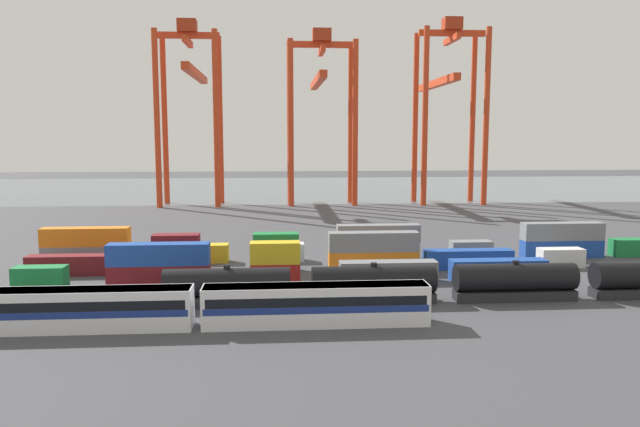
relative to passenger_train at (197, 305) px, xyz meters
name	(u,v)px	position (x,y,z in m)	size (l,w,h in m)	color
ground_plane	(325,230)	(16.98, 59.09, -2.14)	(420.00, 420.00, 0.00)	#424247
harbour_water	(302,188)	(16.98, 160.24, -2.14)	(400.00, 110.00, 0.01)	slate
passenger_train	(197,305)	(0.00, 0.00, 0.00)	(43.90, 3.14, 3.90)	silver
freight_tank_row	(445,282)	(25.79, 7.38, -0.06)	(60.53, 2.94, 4.40)	#232326
shipping_container_0	(40,277)	(-20.63, 16.70, -0.84)	(6.04, 2.44, 2.60)	#197538
shipping_container_1	(159,275)	(-6.66, 16.70, -0.84)	(12.10, 2.44, 2.60)	maroon
shipping_container_2	(159,254)	(-6.66, 16.70, 1.76)	(12.10, 2.44, 2.60)	#1C4299
shipping_container_3	(275,273)	(7.31, 16.70, -0.84)	(6.04, 2.44, 2.60)	#AD211C
shipping_container_4	(275,252)	(7.31, 16.70, 1.76)	(6.04, 2.44, 2.60)	gold
shipping_container_5	(388,271)	(21.28, 16.70, -0.84)	(12.10, 2.44, 2.60)	slate
shipping_container_6	(498,270)	(35.24, 16.70, -0.84)	(12.10, 2.44, 2.60)	#1C4299
shipping_container_7	(75,265)	(-18.79, 23.57, -0.84)	(12.10, 2.44, 2.60)	maroon
shipping_container_8	(177,263)	(-5.69, 23.57, -0.84)	(6.04, 2.44, 2.60)	maroon
shipping_container_9	(176,244)	(-5.69, 23.57, 1.76)	(6.04, 2.44, 2.60)	maroon
shipping_container_10	(276,262)	(7.42, 23.57, -0.84)	(6.04, 2.44, 2.60)	#1C4299
shipping_container_11	(276,243)	(7.42, 23.57, 1.76)	(6.04, 2.44, 2.60)	#197538
shipping_container_12	(373,260)	(20.52, 23.57, -0.84)	(12.10, 2.44, 2.60)	orange
shipping_container_13	(373,242)	(20.52, 23.57, 1.76)	(12.10, 2.44, 2.60)	slate
shipping_container_14	(468,259)	(33.62, 23.57, -0.84)	(12.10, 2.44, 2.60)	#1C4299
shipping_container_15	(561,258)	(46.72, 23.57, -0.84)	(6.04, 2.44, 2.60)	silver
shipping_container_16	(87,255)	(-19.40, 30.44, -0.84)	(12.10, 2.44, 2.60)	slate
shipping_container_17	(86,237)	(-19.40, 30.44, 1.76)	(12.10, 2.44, 2.60)	orange
shipping_container_18	(186,254)	(-5.48, 30.44, -0.84)	(12.10, 2.44, 2.60)	gold
shipping_container_19	(283,252)	(8.43, 30.44, -0.84)	(6.04, 2.44, 2.60)	silver
shipping_container_20	(378,251)	(22.35, 30.44, -0.84)	(12.10, 2.44, 2.60)	silver
shipping_container_21	(378,233)	(22.35, 30.44, 1.76)	(12.10, 2.44, 2.60)	slate
shipping_container_22	(471,250)	(36.26, 30.44, -0.84)	(6.04, 2.44, 2.60)	slate
shipping_container_23	(561,248)	(50.17, 30.44, -0.84)	(12.10, 2.44, 2.60)	#1C4299
shipping_container_24	(562,231)	(50.17, 30.44, 1.76)	(12.10, 2.44, 2.60)	slate
gantry_crane_west	(191,94)	(-14.91, 109.74, 27.34)	(16.42, 41.92, 48.01)	red
gantry_crane_central	(321,99)	(19.84, 109.70, 26.18)	(18.36, 41.09, 46.07)	red
gantry_crane_east	(447,95)	(54.58, 109.31, 27.36)	(17.92, 39.95, 49.41)	red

